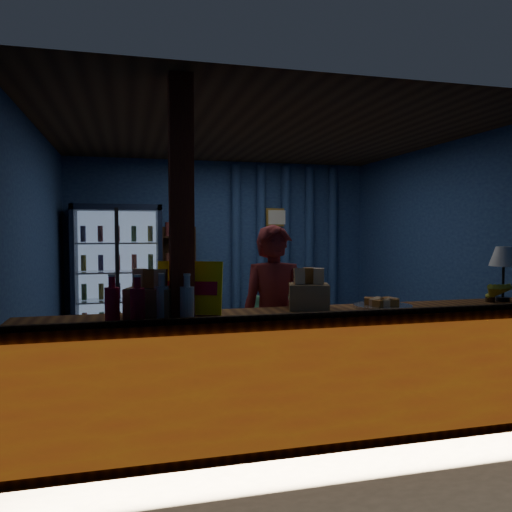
% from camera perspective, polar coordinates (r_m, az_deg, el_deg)
% --- Properties ---
extents(ground, '(4.60, 4.60, 0.00)m').
position_cam_1_polar(ground, '(5.74, 0.32, -12.69)').
color(ground, '#515154').
rests_on(ground, ground).
extents(room_walls, '(4.60, 4.60, 4.60)m').
position_cam_1_polar(room_walls, '(5.53, 0.32, 3.16)').
color(room_walls, navy).
rests_on(room_walls, ground).
extents(counter, '(4.40, 0.57, 0.99)m').
position_cam_1_polar(counter, '(3.87, 7.74, -13.20)').
color(counter, brown).
rests_on(counter, ground).
extents(support_post, '(0.16, 0.16, 2.60)m').
position_cam_1_polar(support_post, '(3.47, -8.48, -1.22)').
color(support_post, maroon).
rests_on(support_post, ground).
extents(beverage_cooler, '(1.20, 0.62, 1.90)m').
position_cam_1_polar(beverage_cooler, '(7.29, -15.51, -1.98)').
color(beverage_cooler, black).
rests_on(beverage_cooler, ground).
extents(bottle_shelf, '(0.50, 0.28, 1.60)m').
position_cam_1_polar(bottle_shelf, '(7.48, -8.94, -2.86)').
color(bottle_shelf, '#31200F').
rests_on(bottle_shelf, ground).
extents(curtain_folds, '(1.74, 0.14, 2.50)m').
position_cam_1_polar(curtain_folds, '(7.87, 3.39, 1.15)').
color(curtain_folds, navy).
rests_on(curtain_folds, room_walls).
extents(framed_picture, '(0.36, 0.04, 0.28)m').
position_cam_1_polar(framed_picture, '(7.78, 2.45, 4.45)').
color(framed_picture, gold).
rests_on(framed_picture, room_walls).
extents(shopkeeper, '(0.65, 0.49, 1.60)m').
position_cam_1_polar(shopkeeper, '(4.20, 2.18, -7.36)').
color(shopkeeper, maroon).
rests_on(shopkeeper, ground).
extents(green_chair, '(0.84, 0.86, 0.66)m').
position_cam_1_polar(green_chair, '(7.09, 3.01, -6.94)').
color(green_chair, '#62C481').
rests_on(green_chair, ground).
extents(side_table, '(0.57, 0.43, 0.59)m').
position_cam_1_polar(side_table, '(7.23, 4.37, -7.39)').
color(side_table, '#31200F').
rests_on(side_table, ground).
extents(yellow_sign, '(0.48, 0.26, 0.38)m').
position_cam_1_polar(yellow_sign, '(3.60, -7.62, -3.63)').
color(yellow_sign, '#FDFF0D').
rests_on(yellow_sign, counter).
extents(soda_bottles, '(0.58, 0.18, 0.31)m').
position_cam_1_polar(soda_bottles, '(3.39, -12.03, -5.15)').
color(soda_bottles, '#B60C2A').
rests_on(soda_bottles, counter).
extents(snack_box_left, '(0.38, 0.34, 0.33)m').
position_cam_1_polar(snack_box_left, '(3.55, -11.94, -4.92)').
color(snack_box_left, tan).
rests_on(snack_box_left, counter).
extents(snack_box_centre, '(0.35, 0.32, 0.31)m').
position_cam_1_polar(snack_box_centre, '(3.82, 6.05, -4.41)').
color(snack_box_centre, tan).
rests_on(snack_box_centre, counter).
extents(pastry_tray, '(0.45, 0.45, 0.07)m').
position_cam_1_polar(pastry_tray, '(3.99, 14.29, -5.42)').
color(pastry_tray, silver).
rests_on(pastry_tray, counter).
extents(table_lamp, '(0.24, 0.24, 0.46)m').
position_cam_1_polar(table_lamp, '(4.68, 26.46, -0.27)').
color(table_lamp, black).
rests_on(table_lamp, counter).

